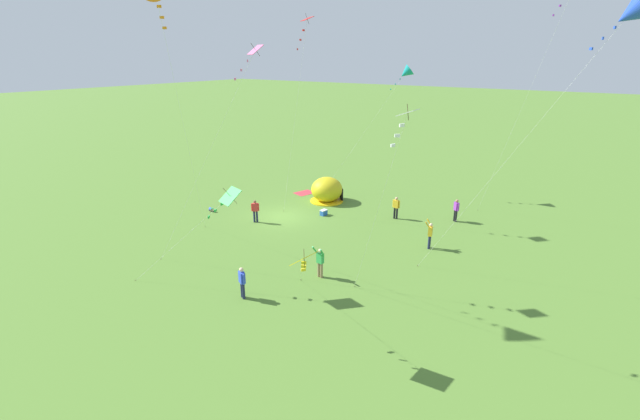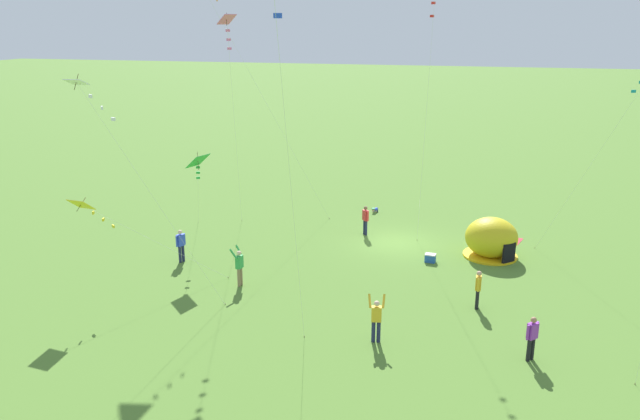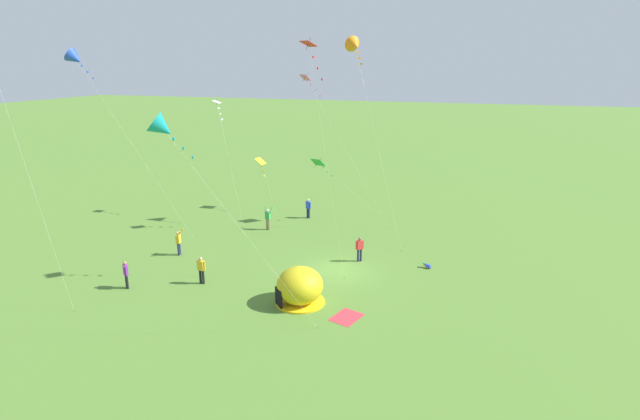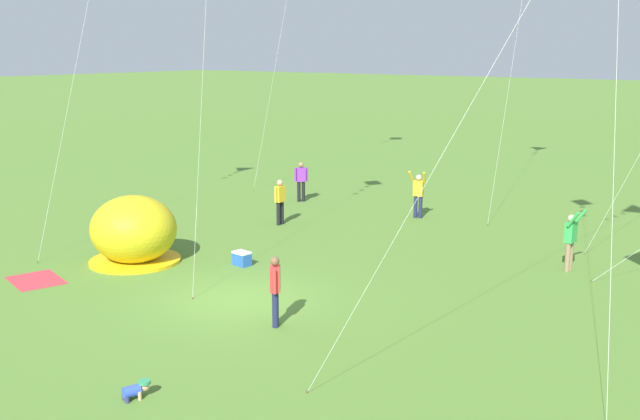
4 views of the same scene
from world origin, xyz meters
The scene contains 18 objects.
ground_plane centered at (0.00, 0.00, 0.00)m, with size 300.00×300.00×0.00m, color #517A2D.
popup_tent centered at (-5.03, 0.77, 1.00)m, with size 2.81×2.81×2.10m.
picnic_blanket centered at (-5.84, -2.18, 0.01)m, with size 1.70×1.30×0.01m, color #CC333D.
cooler_box centered at (-2.06, 2.43, 0.22)m, with size 0.57×0.43×0.44m.
toddler_crawling centered at (2.26, -5.42, 0.18)m, with size 0.37×0.55×0.32m.
person_strolling centered at (10.26, 5.74, 0.96)m, with size 0.38×0.55×1.72m.
person_watching_sky centered at (6.24, 7.76, 1.00)m, with size 0.51×0.68×1.89m.
person_arms_raised centered at (-0.86, 11.39, 1.00)m, with size 0.68×0.54×1.89m.
person_near_tent centered at (2.00, -0.91, 0.96)m, with size 0.42×0.49×1.72m.
person_center_field centered at (-6.52, 11.27, 0.96)m, with size 0.43×0.46×1.72m.
person_with_toddler centered at (-4.52, 7.36, 0.96)m, with size 0.25×0.59×1.72m.
kite_white centered at (9.29, 13.45, 9.30)m, with size 3.82×4.18×10.09m.
kite_green centered at (9.67, 4.48, 4.94)m, with size 3.28×5.65×5.51m.
kite_pink centered at (7.69, 4.59, 11.40)m, with size 2.76×6.90×12.24m.
kite_blue centered at (0.30, 19.38, 13.28)m, with size 2.31×8.43×14.01m.
kite_teal centered at (-10.79, 4.70, 10.31)m, with size 4.20×6.64×10.99m.
kite_red centered at (-1.51, 1.24, 13.36)m, with size 1.06×2.64×14.35m.
kite_yellow centered at (11.81, 10.81, 4.21)m, with size 5.36×4.30×4.70m.
Camera 1 is at (23.76, 19.72, 11.67)m, focal length 24.00 mm.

